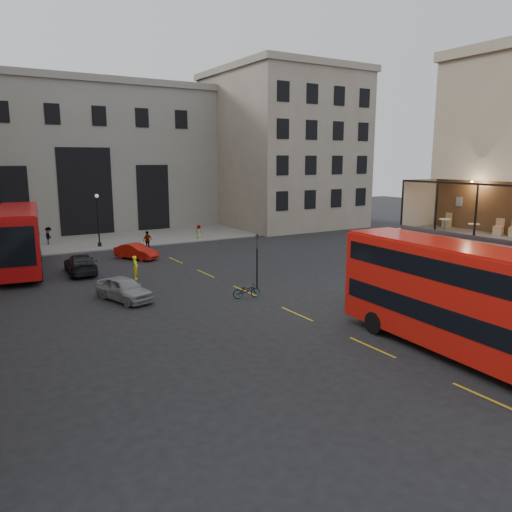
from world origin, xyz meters
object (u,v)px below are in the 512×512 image
traffic_light_near (257,254)px  pedestrian_b (49,236)px  bus_far (19,236)px  car_a (124,289)px  car_b (136,252)px  bus_near (462,295)px  cafe_table_mid (474,228)px  cafe_chair_c (498,230)px  cafe_table_far (445,224)px  pedestrian_d (199,232)px  car_c (80,264)px  bicycle (247,291)px  pedestrian_c (148,240)px  cyclist (135,268)px  street_lamp_b (98,224)px  cafe_chair_d (447,223)px  traffic_light_far (3,239)px

traffic_light_near → pedestrian_b: bearing=109.4°
bus_far → car_a: bearing=-70.7°
car_b → bus_near: bearing=-109.0°
traffic_light_near → bus_far: bus_far is taller
cafe_table_mid → cafe_chair_c: (1.98, -0.15, -0.21)m
cafe_table_far → pedestrian_b: bearing=113.5°
traffic_light_near → pedestrian_d: size_ratio=2.42×
car_b → pedestrian_b: bearing=85.9°
bus_near → cafe_chair_c: 7.78m
car_c → bicycle: car_c is taller
bicycle → pedestrian_c: bearing=8.7°
bus_far → cafe_chair_c: bearing=-50.8°
traffic_light_near → pedestrian_c: bearing=93.9°
pedestrian_b → bicycle: bearing=-141.1°
car_a → car_b: bearing=51.7°
cyclist → cafe_table_mid: bearing=-127.6°
bus_near → cyclist: size_ratio=7.27×
street_lamp_b → pedestrian_b: 5.82m
pedestrian_c → cafe_table_far: bearing=85.5°
bus_far → cafe_chair_d: size_ratio=14.51×
bus_near → car_a: 19.61m
traffic_light_far → bus_far: bearing=-55.8°
traffic_light_near → car_c: size_ratio=0.74×
car_b → cyclist: size_ratio=2.35×
car_b → cafe_table_mid: (10.19, -26.00, 4.41)m
car_a → cafe_table_far: bearing=-55.4°
car_c → cafe_chair_c: size_ratio=5.67×
traffic_light_near → car_b: 14.95m
car_b → traffic_light_far: bearing=141.7°
bicycle → cafe_chair_c: (10.17, -10.25, 4.40)m
cafe_chair_c → cafe_table_mid: bearing=175.8°
cafe_chair_d → pedestrian_d: bearing=95.5°
traffic_light_far → street_lamp_b: 10.82m
traffic_light_far → bicycle: (12.28, -17.53, -1.95)m
traffic_light_far → street_lamp_b: size_ratio=0.71×
car_b → pedestrian_c: pedestrian_c is taller
bus_far → cafe_table_far: size_ratio=15.58×
car_b → cyclist: cyclist is taller
traffic_light_near → pedestrian_b: size_ratio=2.00×
bus_near → pedestrian_c: bearing=94.8°
pedestrian_d → cafe_chair_c: bearing=144.5°
street_lamp_b → cyclist: (-1.17, -14.93, -1.52)m
car_a → cafe_table_mid: size_ratio=6.00×
car_b → pedestrian_d: 12.01m
car_c → pedestrian_b: pedestrian_b is taller
traffic_light_far → pedestrian_b: bearing=63.6°
street_lamp_b → pedestrian_d: bearing=-1.5°
bus_far → cafe_table_far: bearing=-51.5°
car_a → car_c: size_ratio=0.86×
bicycle → cafe_table_mid: bearing=-131.0°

